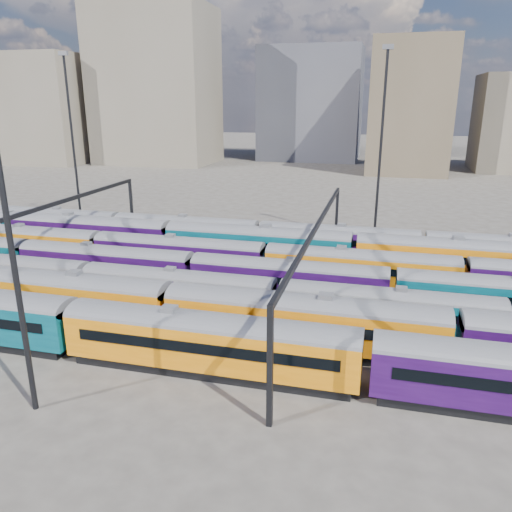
% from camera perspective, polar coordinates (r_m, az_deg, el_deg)
% --- Properties ---
extents(ground, '(500.00, 500.00, 0.00)m').
position_cam_1_polar(ground, '(51.59, -4.37, -4.22)').
color(ground, '#3F3B36').
rests_on(ground, ground).
extents(rake_0, '(109.71, 3.21, 5.42)m').
position_cam_1_polar(rake_0, '(36.16, -5.36, -9.19)').
color(rake_0, black).
rests_on(rake_0, ground).
extents(rake_1, '(111.33, 3.26, 5.50)m').
position_cam_1_polar(rake_1, '(39.20, 5.35, -6.91)').
color(rake_1, black).
rests_on(rake_1, ground).
extents(rake_2, '(132.41, 2.77, 4.65)m').
position_cam_1_polar(rake_2, '(57.10, -26.78, -1.35)').
color(rake_2, black).
rests_on(rake_2, ground).
extents(rake_3, '(118.66, 2.90, 4.87)m').
position_cam_1_polar(rake_3, '(51.59, -7.25, -1.28)').
color(rake_3, black).
rests_on(rake_3, ground).
extents(rake_4, '(121.23, 2.96, 4.98)m').
position_cam_1_polar(rake_4, '(61.92, -17.54, 1.28)').
color(rake_4, black).
rests_on(rake_4, ground).
extents(rake_5, '(135.67, 3.31, 5.58)m').
position_cam_1_polar(rake_5, '(57.69, 11.17, 0.94)').
color(rake_5, black).
rests_on(rake_5, ground).
extents(rake_6, '(120.38, 2.94, 4.94)m').
position_cam_1_polar(rake_6, '(71.75, -15.52, 3.60)').
color(rake_6, black).
rests_on(rake_6, ground).
extents(gantry_1, '(0.35, 40.35, 8.03)m').
position_cam_1_polar(gantry_1, '(58.94, -23.34, 4.06)').
color(gantry_1, black).
rests_on(gantry_1, ground).
extents(gantry_2, '(0.35, 40.35, 8.03)m').
position_cam_1_polar(gantry_2, '(47.29, 7.01, 2.35)').
color(gantry_2, black).
rests_on(gantry_2, ground).
extents(mast_1, '(1.40, 0.50, 25.60)m').
position_cam_1_polar(mast_1, '(81.50, -20.28, 12.88)').
color(mast_1, black).
rests_on(mast_1, ground).
extents(mast_2, '(1.40, 0.50, 25.60)m').
position_cam_1_polar(mast_2, '(31.55, -26.95, 6.37)').
color(mast_2, black).
rests_on(mast_2, ground).
extents(mast_3, '(1.40, 0.50, 25.60)m').
position_cam_1_polar(mast_3, '(69.52, 14.13, 12.80)').
color(mast_3, black).
rests_on(mast_3, ground).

